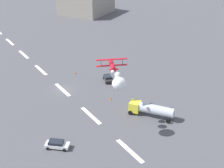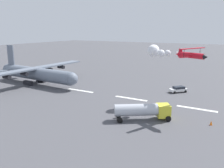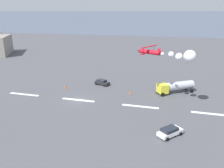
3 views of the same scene
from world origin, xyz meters
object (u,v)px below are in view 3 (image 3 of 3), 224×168
stunt_biplane_red (180,55)px  traffic_cone_far (130,92)px  followme_car_yellow (170,132)px  airport_staff_sedan (102,82)px  traffic_cone_near (65,87)px  fuel_tanker_truck (175,86)px

stunt_biplane_red → traffic_cone_far: bearing=153.6°
followme_car_yellow → traffic_cone_far: followme_car_yellow is taller
followme_car_yellow → airport_staff_sedan: bearing=129.4°
followme_car_yellow → traffic_cone_far: size_ratio=6.06×
stunt_biplane_red → traffic_cone_near: stunt_biplane_red is taller
airport_staff_sedan → fuel_tanker_truck: bearing=-4.5°
stunt_biplane_red → followme_car_yellow: stunt_biplane_red is taller
airport_staff_sedan → traffic_cone_near: size_ratio=6.11×
fuel_tanker_truck → traffic_cone_far: bearing=-162.8°
stunt_biplane_red → airport_staff_sedan: size_ratio=2.75×
traffic_cone_near → airport_staff_sedan: bearing=31.1°
fuel_tanker_truck → traffic_cone_far: size_ratio=12.59×
stunt_biplane_red → traffic_cone_near: size_ratio=16.78×
airport_staff_sedan → traffic_cone_far: (8.96, -4.94, -0.44)m
fuel_tanker_truck → followme_car_yellow: fuel_tanker_truck is taller
traffic_cone_near → stunt_biplane_red: bearing=-10.0°
airport_staff_sedan → traffic_cone_far: 10.24m
followme_car_yellow → traffic_cone_near: 33.11m
airport_staff_sedan → traffic_cone_near: airport_staff_sedan is taller
followme_car_yellow → traffic_cone_near: (-27.87, 17.86, -0.44)m
fuel_tanker_truck → traffic_cone_far: fuel_tanker_truck is taller
stunt_biplane_red → fuel_tanker_truck: bearing=91.2°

